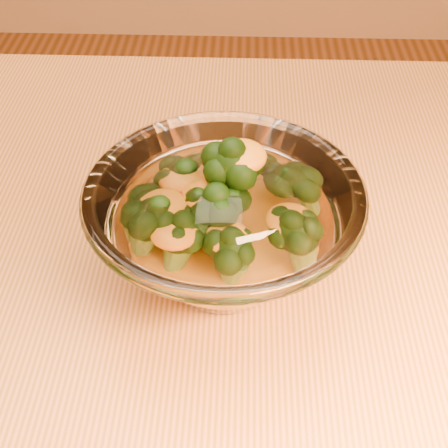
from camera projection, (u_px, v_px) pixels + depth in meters
name	position (u px, v px, depth m)	size (l,w,h in m)	color
table	(305.00, 343.00, 0.62)	(1.20, 0.80, 0.75)	#E37D44
glass_bowl	(224.00, 228.00, 0.52)	(0.23, 0.23, 0.10)	white
cheese_sauce	(224.00, 246.00, 0.54)	(0.11, 0.11, 0.03)	orange
broccoli_heap	(219.00, 208.00, 0.52)	(0.16, 0.13, 0.09)	black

